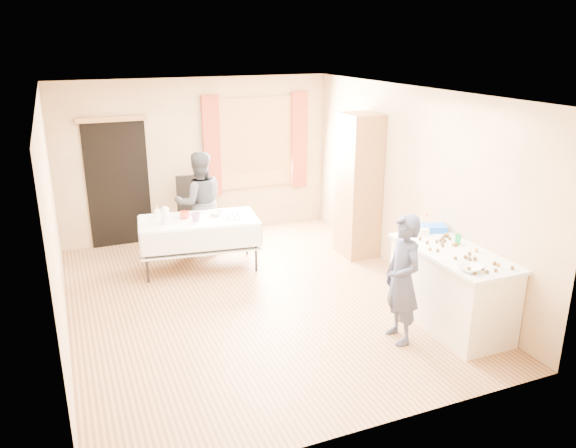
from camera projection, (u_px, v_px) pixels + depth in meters
name	position (u px, v px, depth m)	size (l,w,h in m)	color
floor	(255.00, 300.00, 7.21)	(4.50, 5.50, 0.02)	#9E7047
ceiling	(250.00, 91.00, 6.38)	(4.50, 5.50, 0.02)	white
wall_back	(198.00, 159.00, 9.22)	(4.50, 0.02, 2.60)	tan
wall_front	(368.00, 293.00, 4.38)	(4.50, 0.02, 2.60)	tan
wall_left	(52.00, 224.00, 5.98)	(0.02, 5.50, 2.60)	tan
wall_right	(410.00, 184.00, 7.62)	(0.02, 5.50, 2.60)	tan
window_frame	(256.00, 143.00, 9.48)	(1.32, 0.06, 1.52)	olive
window_pane	(256.00, 143.00, 9.47)	(1.20, 0.02, 1.40)	white
curtain_left	(212.00, 146.00, 9.15)	(0.28, 0.06, 1.65)	maroon
curtain_right	(299.00, 140.00, 9.72)	(0.28, 0.06, 1.65)	maroon
doorway	(118.00, 184.00, 8.81)	(0.95, 0.04, 2.00)	black
door_lintel	(112.00, 119.00, 8.46)	(1.05, 0.06, 0.08)	olive
cabinet	(358.00, 186.00, 8.40)	(0.50, 0.60, 2.16)	brown
counter	(451.00, 288.00, 6.47)	(0.75, 1.58, 0.91)	beige
party_table	(199.00, 239.00, 8.05)	(1.77, 1.06, 0.75)	black
chair	(194.00, 225.00, 9.03)	(0.49, 0.49, 1.10)	black
girl	(403.00, 280.00, 6.02)	(0.37, 0.54, 1.45)	#272B44
woman	(200.00, 203.00, 8.59)	(0.80, 0.64, 1.58)	black
soda_can	(458.00, 239.00, 6.50)	(0.07, 0.07, 0.12)	#179847
mixing_bowl	(470.00, 268.00, 5.77)	(0.27, 0.27, 0.06)	white
foam_block	(422.00, 232.00, 6.82)	(0.15, 0.10, 0.08)	white
blue_basket	(434.00, 228.00, 6.94)	(0.30, 0.20, 0.08)	blue
pitcher	(165.00, 216.00, 7.70)	(0.11, 0.11, 0.22)	silver
cup_red	(185.00, 215.00, 7.95)	(0.15, 0.15, 0.11)	red
cup_rainbow	(196.00, 217.00, 7.82)	(0.15, 0.15, 0.12)	red
small_bowl	(216.00, 213.00, 8.11)	(0.19, 0.19, 0.06)	white
pastry_tray	(233.00, 217.00, 7.98)	(0.28, 0.20, 0.02)	white
bottle	(157.00, 212.00, 7.95)	(0.08, 0.08, 0.18)	white
cake_balls	(460.00, 251.00, 6.25)	(0.52, 1.15, 0.04)	#3F2314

